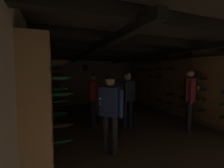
% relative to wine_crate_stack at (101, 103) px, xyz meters
% --- Properties ---
extents(ground_plane, '(8.40, 8.40, 0.00)m').
position_rel_wine_crate_stack_xyz_m(ground_plane, '(0.06, -1.89, -0.30)').
color(ground_plane, '#7A6651').
extents(room_shell, '(4.72, 6.52, 2.41)m').
position_rel_wine_crate_stack_xyz_m(room_shell, '(0.06, -1.62, 1.13)').
color(room_shell, tan).
rests_on(room_shell, ground_plane).
extents(wine_crate_stack, '(0.52, 0.35, 0.60)m').
position_rel_wine_crate_stack_xyz_m(wine_crate_stack, '(0.00, 0.00, 0.00)').
color(wine_crate_stack, '#A37547').
rests_on(wine_crate_stack, ground_plane).
extents(display_bottle, '(0.08, 0.08, 0.35)m').
position_rel_wine_crate_stack_xyz_m(display_bottle, '(-0.07, 0.04, 0.44)').
color(display_bottle, '#143819').
rests_on(display_bottle, wine_crate_stack).
extents(person_host_center, '(0.53, 0.28, 1.61)m').
position_rel_wine_crate_stack_xyz_m(person_host_center, '(0.06, -2.42, 0.66)').
color(person_host_center, '#232D4C').
rests_on(person_host_center, ground_plane).
extents(person_guest_near_right, '(0.38, 0.46, 1.71)m').
position_rel_wine_crate_stack_xyz_m(person_guest_near_right, '(1.51, -3.20, 0.74)').
color(person_guest_near_right, '#2D2D33').
rests_on(person_guest_near_right, ground_plane).
extents(person_guest_mid_left, '(0.36, 0.47, 1.59)m').
position_rel_wine_crate_stack_xyz_m(person_guest_mid_left, '(-0.78, -1.80, 0.66)').
color(person_guest_mid_left, '#232D4C').
rests_on(person_guest_mid_left, ground_plane).
extents(person_guest_near_left, '(0.45, 0.41, 1.57)m').
position_rel_wine_crate_stack_xyz_m(person_guest_near_left, '(-0.89, -3.51, 0.64)').
color(person_guest_near_left, '#2D2D33').
rests_on(person_guest_near_left, ground_plane).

